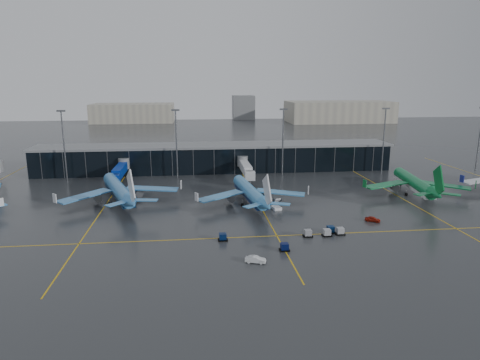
{
  "coord_description": "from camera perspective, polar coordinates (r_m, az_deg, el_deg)",
  "views": [
    {
      "loc": [
        -9.25,
        -108.28,
        35.54
      ],
      "look_at": [
        5.0,
        18.0,
        6.0
      ],
      "focal_mm": 32.0,
      "sensor_mm": 36.0,
      "label": 1
    }
  ],
  "objects": [
    {
      "name": "terminal_pier",
      "position": [
        173.17,
        -3.28,
        3.05
      ],
      "size": [
        142.0,
        17.0,
        10.7
      ],
      "color": "black",
      "rests_on": "ground"
    },
    {
      "name": "airliner_arkefly",
      "position": [
        131.48,
        -15.97,
        -0.19
      ],
      "size": [
        49.01,
        52.15,
        12.97
      ],
      "primitive_type": null,
      "rotation": [
        0.0,
        0.0,
        0.34
      ],
      "color": "#3B80C2",
      "rests_on": "ground"
    },
    {
      "name": "flood_masts",
      "position": [
        160.4,
        -1.29,
        5.3
      ],
      "size": [
        203.0,
        0.5,
        25.5
      ],
      "color": "#595B60",
      "rests_on": "ground"
    },
    {
      "name": "mobile_airstair",
      "position": [
        121.79,
        4.87,
        -3.55
      ],
      "size": [
        2.79,
        3.57,
        3.45
      ],
      "rotation": [
        0.0,
        0.0,
        0.2
      ],
      "color": "white",
      "rests_on": "ground"
    },
    {
      "name": "distant_hangars",
      "position": [
        383.9,
        2.48,
        9.08
      ],
      "size": [
        260.0,
        71.0,
        22.0
      ],
      "color": "#B2AD99",
      "rests_on": "ground"
    },
    {
      "name": "airliner_aer_lingus",
      "position": [
        146.86,
        22.23,
        0.56
      ],
      "size": [
        40.88,
        44.96,
        12.31
      ],
      "primitive_type": null,
      "rotation": [
        0.0,
        0.0,
        -0.15
      ],
      "color": "#0D7239",
      "rests_on": "ground"
    },
    {
      "name": "baggage_carts",
      "position": [
        100.52,
        8.39,
        -7.3
      ],
      "size": [
        30.11,
        11.17,
        1.7
      ],
      "color": "black",
      "rests_on": "ground"
    },
    {
      "name": "service_van_red",
      "position": [
        116.13,
        17.27,
        -5.0
      ],
      "size": [
        4.1,
        3.43,
        1.32
      ],
      "primitive_type": "imported",
      "rotation": [
        0.0,
        0.0,
        0.99
      ],
      "color": "#9E1A0C",
      "rests_on": "ground"
    },
    {
      "name": "service_van_white",
      "position": [
        86.99,
        2.08,
        -10.54
      ],
      "size": [
        4.43,
        2.64,
        1.38
      ],
      "primitive_type": "imported",
      "rotation": [
        0.0,
        0.0,
        1.27
      ],
      "color": "silver",
      "rests_on": "ground"
    },
    {
      "name": "taxi_lines",
      "position": [
        125.57,
        2.65,
        -3.36
      ],
      "size": [
        220.0,
        120.0,
        0.02
      ],
      "color": "gold",
      "rests_on": "ground"
    },
    {
      "name": "ground",
      "position": [
        114.34,
        -1.48,
        -5.03
      ],
      "size": [
        600.0,
        600.0,
        0.0
      ],
      "primitive_type": "plane",
      "color": "#282B2D",
      "rests_on": "ground"
    },
    {
      "name": "jet_bridges",
      "position": [
        156.54,
        -15.78,
        1.17
      ],
      "size": [
        94.0,
        27.5,
        7.2
      ],
      "color": "#595B60",
      "rests_on": "ground"
    },
    {
      "name": "airliner_klm_near",
      "position": [
        125.29,
        1.31,
        -0.55
      ],
      "size": [
        38.58,
        42.76,
        12.0
      ],
      "primitive_type": null,
      "rotation": [
        0.0,
        0.0,
        0.12
      ],
      "color": "#3C88C7",
      "rests_on": "ground"
    }
  ]
}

